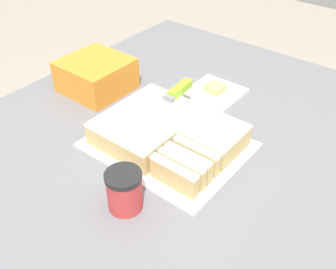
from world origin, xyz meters
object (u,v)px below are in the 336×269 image
Objects in this scene: knife at (172,96)px; brownie at (215,88)px; coffee_cup at (124,190)px; cake_board at (168,145)px; storage_box at (96,75)px; cake at (167,132)px.

brownie is at bearing 171.06° from knife.
coffee_cup is 1.76× the size of brownie.
knife is at bearing 33.68° from cake_board.
storage_box reaches higher than knife.
coffee_cup is at bearing -168.17° from brownie.
coffee_cup is at bearing -163.78° from cake.
brownie is (0.19, -0.02, -0.06)m from knife.
cake_board is 1.15× the size of cake.
cake reaches higher than brownie.
knife is 5.78× the size of brownie.
cake_board is at bearing -170.35° from brownie.
knife is at bearing 31.94° from cake.
cake_board is at bearing -103.65° from storage_box.
coffee_cup is at bearing -126.57° from storage_box.
knife is 0.27m from storage_box.
knife is at bearing -87.22° from storage_box.
storage_box reaches higher than cake_board.
cake is 1.74× the size of storage_box.
cake is 1.08× the size of knife.
coffee_cup is 0.48m from storage_box.
brownie is 0.35m from storage_box.
coffee_cup reaches higher than cake_board.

